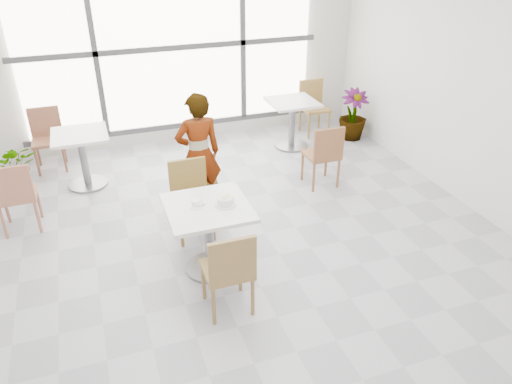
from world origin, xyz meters
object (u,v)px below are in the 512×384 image
object	(u,v)px
bg_chair_right_far	(313,103)
bg_table_left	(83,152)
plant_left	(16,167)
oatmeal_bowl	(225,201)
bg_chair_left_far	(47,134)
main_table	(208,226)
bg_table_right	(292,117)
chair_far	(191,193)
bg_chair_left_near	(15,193)
coffee_cup	(196,204)
plant_right	(353,115)
chair_near	(229,268)
person	(199,154)
bg_chair_right_near	(324,152)

from	to	relation	value
bg_chair_right_far	bg_table_left	bearing A→B (deg)	-168.64
bg_chair_right_far	plant_left	xyz separation A→B (m)	(-4.55, -0.54, -0.18)
oatmeal_bowl	bg_chair_left_far	distance (m)	3.59
main_table	bg_table_right	size ratio (longest dim) A/B	1.07
chair_far	bg_table_right	size ratio (longest dim) A/B	1.16
bg_table_left	plant_left	distance (m)	0.90
bg_chair_left_near	main_table	bearing A→B (deg)	142.87
main_table	bg_chair_left_far	world-z (taller)	bg_chair_left_far
bg_table_right	bg_chair_left_near	size ratio (longest dim) A/B	0.86
coffee_cup	plant_right	size ratio (longest dim) A/B	0.20
chair_near	plant_right	size ratio (longest dim) A/B	1.07
person	bg_table_left	world-z (taller)	person
bg_chair_left_far	bg_chair_right_far	xyz separation A→B (m)	(4.14, -0.03, 0.00)
person	bg_table_left	size ratio (longest dim) A/B	1.98
bg_table_right	plant_right	distance (m)	1.07
chair_far	oatmeal_bowl	distance (m)	0.85
chair_far	coffee_cup	size ratio (longest dim) A/B	5.47
person	bg_chair_left_near	bearing A→B (deg)	-8.20
chair_near	bg_chair_left_far	world-z (taller)	same
main_table	bg_chair_left_near	xyz separation A→B (m)	(-1.85, 1.40, -0.02)
bg_chair_left_near	plant_left	size ratio (longest dim) A/B	1.35
chair_near	bg_chair_left_near	world-z (taller)	same
main_table	oatmeal_bowl	world-z (taller)	oatmeal_bowl
coffee_cup	person	bearing A→B (deg)	75.27
bg_table_right	bg_chair_left_far	xyz separation A→B (m)	(-3.56, 0.49, 0.01)
chair_near	bg_table_left	bearing A→B (deg)	-69.98
bg_chair_left_far	bg_chair_right_near	xyz separation A→B (m)	(3.43, -1.87, 0.00)
main_table	bg_table_right	bearing A→B (deg)	52.34
chair_far	bg_chair_right_near	size ratio (longest dim) A/B	1.00
main_table	bg_chair_right_far	distance (m)	4.02
main_table	plant_left	xyz separation A→B (m)	(-1.95, 2.54, -0.20)
plant_left	chair_far	bearing A→B (deg)	-42.62
bg_table_right	oatmeal_bowl	bearing A→B (deg)	-124.87
bg_table_left	bg_chair_right_near	size ratio (longest dim) A/B	0.86
bg_chair_left_far	bg_chair_right_far	world-z (taller)	same
chair_near	bg_table_right	size ratio (longest dim) A/B	1.16
plant_left	coffee_cup	bearing A→B (deg)	-53.53
person	plant_left	world-z (taller)	person
bg_table_right	bg_chair_left_far	distance (m)	3.59
bg_table_left	bg_chair_left_near	world-z (taller)	bg_chair_left_near
plant_left	bg_table_left	bearing A→B (deg)	-13.18
oatmeal_bowl	bg_chair_left_near	bearing A→B (deg)	144.68
plant_right	oatmeal_bowl	bearing A→B (deg)	-137.97
person	bg_table_left	xyz separation A→B (m)	(-1.30, 1.13, -0.26)
chair_far	person	world-z (taller)	person
bg_table_right	plant_left	world-z (taller)	bg_table_right
person	bg_chair_right_near	bearing A→B (deg)	178.13
main_table	plant_left	world-z (taller)	main_table
plant_right	chair_far	bearing A→B (deg)	-149.20
chair_near	bg_chair_right_near	size ratio (longest dim) A/B	1.00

